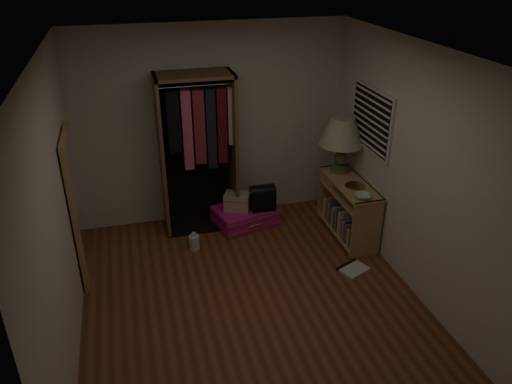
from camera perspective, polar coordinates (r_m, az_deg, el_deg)
ground at (r=5.46m, az=-0.46°, el=-12.29°), size 4.00×4.00×0.00m
room_walls at (r=4.72m, az=0.22°, el=2.50°), size 3.52×4.02×2.60m
console_bookshelf at (r=6.51m, az=10.38°, el=-1.62°), size 0.42×1.12×0.75m
open_wardrobe at (r=6.34m, az=-6.49°, el=6.01°), size 0.98×0.50×2.05m
floor_mirror at (r=5.76m, az=-19.75°, el=-1.66°), size 0.06×0.80×1.70m
pink_suitcase at (r=6.74m, az=-1.26°, el=-2.72°), size 0.92×0.76×0.25m
train_case at (r=6.61m, az=-2.15°, el=-1.06°), size 0.40×0.35×0.24m
black_bag at (r=6.58m, az=0.76°, el=-0.55°), size 0.33×0.22×0.35m
table_lamp at (r=6.43m, az=9.85°, el=6.70°), size 0.65×0.65×0.72m
brass_tray at (r=6.23m, az=11.24°, el=0.71°), size 0.29×0.29×0.01m
ceramic_bowl at (r=5.96m, az=12.09°, el=-0.48°), size 0.24×0.24×0.05m
white_jug at (r=6.27m, az=-7.06°, el=-5.69°), size 0.17×0.17×0.23m
floor_book at (r=6.01m, az=10.95°, el=-8.56°), size 0.40×0.37×0.03m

